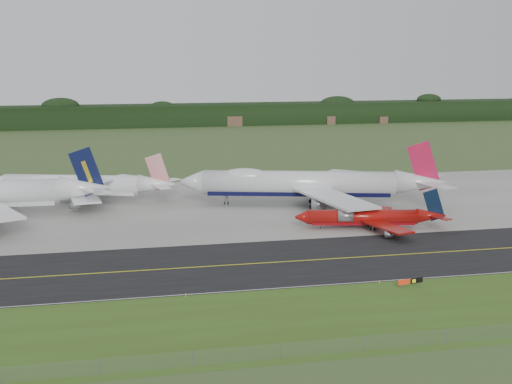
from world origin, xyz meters
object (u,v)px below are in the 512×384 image
at_px(jet_ba_747, 308,184).
at_px(jet_red_737, 371,218).
at_px(jet_star_tail, 82,185).
at_px(taxiway_sign, 410,281).

relative_size(jet_ba_747, jet_red_737, 1.99).
distance_m(jet_red_737, jet_star_tail, 81.32).
height_order(jet_red_737, jet_star_tail, jet_star_tail).
bearing_deg(jet_star_tail, jet_red_737, -34.49).
bearing_deg(taxiway_sign, jet_ba_747, 88.78).
distance_m(jet_star_tail, taxiway_sign, 105.67).
bearing_deg(jet_ba_747, taxiway_sign, -91.22).
xyz_separation_m(jet_red_737, taxiway_sign, (-8.91, -42.17, -1.49)).
height_order(jet_ba_747, jet_star_tail, jet_ba_747).
bearing_deg(jet_ba_747, jet_red_737, -74.89).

